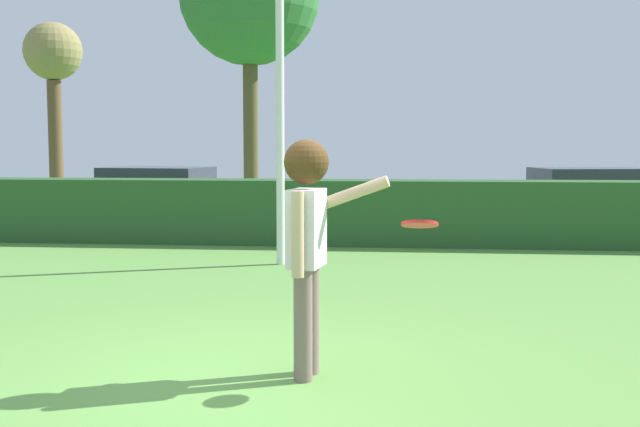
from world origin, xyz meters
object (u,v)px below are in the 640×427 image
(frisbee, at_px, (420,224))
(maple_tree, at_px, (53,61))
(person, at_px, (308,227))
(parked_car_white, at_px, (588,194))
(lamppost, at_px, (280,60))
(parked_car_silver, at_px, (158,192))

(frisbee, bearing_deg, maple_tree, 121.53)
(person, bearing_deg, parked_car_white, 67.46)
(person, relative_size, frisbee, 6.66)
(person, bearing_deg, lamppost, 100.81)
(person, xyz_separation_m, lamppost, (-1.04, 5.44, 1.82))
(lamppost, xyz_separation_m, parked_car_silver, (-3.62, 5.57, -2.27))
(frisbee, xyz_separation_m, parked_car_white, (3.90, 11.45, -0.49))
(maple_tree, bearing_deg, person, -60.37)
(lamppost, relative_size, parked_car_white, 1.19)
(frisbee, relative_size, parked_car_white, 0.06)
(frisbee, distance_m, lamppost, 6.08)
(lamppost, bearing_deg, maple_tree, 126.50)
(person, bearing_deg, maple_tree, 119.63)
(parked_car_white, xyz_separation_m, maple_tree, (-14.66, 6.08, 3.62))
(person, distance_m, parked_car_silver, 11.96)
(parked_car_silver, relative_size, parked_car_white, 1.00)
(parked_car_white, relative_size, maple_tree, 0.81)
(lamppost, height_order, maple_tree, maple_tree)
(frisbee, xyz_separation_m, lamppost, (-1.86, 5.51, 1.78))
(parked_car_white, bearing_deg, parked_car_silver, -177.74)
(lamppost, bearing_deg, person, -79.19)
(frisbee, distance_m, maple_tree, 20.80)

